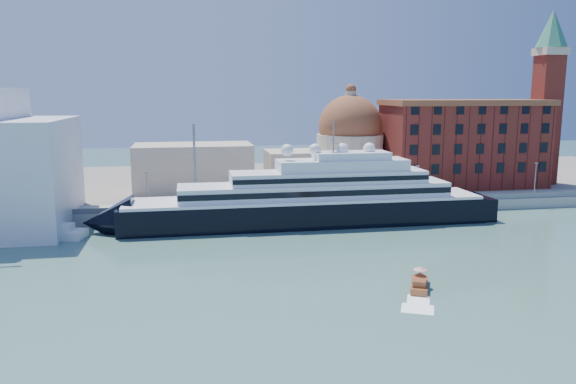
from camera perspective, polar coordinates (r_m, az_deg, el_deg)
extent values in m
plane|color=#3A645C|center=(94.99, 3.33, -6.52)|extent=(400.00, 400.00, 0.00)
cube|color=gray|center=(126.99, -0.27, -1.67)|extent=(180.00, 10.00, 2.50)
cube|color=slate|center=(166.92, -2.72, 1.06)|extent=(260.00, 72.00, 2.00)
cube|color=slate|center=(122.28, 0.10, -1.25)|extent=(180.00, 0.10, 1.20)
cube|color=black|center=(116.68, 1.78, -2.29)|extent=(75.10, 11.55, 6.26)
cone|color=black|center=(115.26, -17.81, -2.94)|extent=(9.63, 11.55, 11.55)
cube|color=black|center=(129.73, 18.23, -1.63)|extent=(5.78, 10.59, 5.78)
cube|color=white|center=(116.01, 1.79, -0.67)|extent=(73.17, 11.75, 0.58)
cube|color=white|center=(116.11, 2.73, 0.20)|extent=(55.84, 9.63, 2.89)
cube|color=black|center=(111.50, 3.28, -0.21)|extent=(55.84, 0.15, 1.16)
cube|color=white|center=(116.36, 4.12, 1.55)|extent=(40.44, 8.67, 2.50)
cube|color=white|center=(116.78, 5.51, 2.76)|extent=(26.96, 7.70, 2.31)
cube|color=white|center=(117.09, 6.44, 3.71)|extent=(15.41, 6.74, 1.54)
cylinder|color=slate|center=(115.67, 4.64, 5.67)|extent=(0.29, 0.29, 6.74)
sphere|color=white|center=(113.82, -0.08, 4.27)|extent=(2.50, 2.50, 2.50)
sphere|color=white|center=(114.98, 2.76, 4.32)|extent=(2.50, 2.50, 2.50)
sphere|color=white|center=(116.41, 5.54, 4.36)|extent=(2.50, 2.50, 2.50)
sphere|color=white|center=(118.11, 8.25, 4.38)|extent=(2.50, 2.50, 2.50)
cube|color=white|center=(115.16, -23.07, -4.01)|extent=(14.18, 7.59, 1.80)
cube|color=white|center=(113.85, -22.11, -3.35)|extent=(5.04, 3.80, 1.35)
cube|color=brown|center=(81.72, 13.21, -9.27)|extent=(4.86, 7.04, 1.12)
cube|color=brown|center=(80.35, 13.21, -8.89)|extent=(2.80, 3.30, 0.90)
cylinder|color=slate|center=(81.81, 13.26, -8.22)|extent=(0.07, 0.07, 1.79)
cone|color=red|center=(81.50, 13.29, -7.54)|extent=(2.02, 2.02, 0.45)
cube|color=maroon|center=(159.20, 17.36, 4.53)|extent=(42.00, 18.00, 22.00)
cube|color=brown|center=(158.60, 17.58, 8.67)|extent=(43.00, 19.00, 1.50)
cube|color=maroon|center=(171.21, 24.66, 6.62)|extent=(6.00, 6.00, 35.00)
cube|color=beige|center=(171.39, 25.13, 12.79)|extent=(7.00, 7.00, 2.00)
cone|color=#3B8261|center=(171.88, 25.28, 14.78)|extent=(8.40, 8.40, 10.00)
cylinder|color=beige|center=(153.87, 6.27, 3.25)|extent=(18.00, 18.00, 14.00)
sphere|color=brown|center=(153.08, 6.33, 6.60)|extent=(17.00, 17.00, 17.00)
cylinder|color=beige|center=(152.81, 6.39, 9.59)|extent=(3.00, 3.00, 3.00)
cube|color=beige|center=(148.81, 1.29, 2.30)|extent=(18.00, 14.00, 10.00)
cube|color=beige|center=(147.69, -9.58, 2.50)|extent=(30.00, 16.00, 12.00)
cylinder|color=slate|center=(121.49, -14.09, 0.00)|extent=(0.24, 0.24, 8.00)
cube|color=slate|center=(120.87, -14.17, 1.92)|extent=(0.80, 0.30, 0.25)
cylinder|color=slate|center=(123.12, -0.03, 0.44)|extent=(0.24, 0.24, 8.00)
cube|color=slate|center=(122.50, -0.03, 2.33)|extent=(0.80, 0.30, 0.25)
cylinder|color=slate|center=(131.74, 12.92, 0.82)|extent=(0.24, 0.24, 8.00)
cube|color=slate|center=(131.16, 12.99, 2.59)|extent=(0.80, 0.30, 0.25)
cylinder|color=slate|center=(146.13, 23.81, 1.10)|extent=(0.24, 0.24, 8.00)
cube|color=slate|center=(145.61, 23.92, 2.70)|extent=(0.80, 0.30, 0.25)
cylinder|color=slate|center=(122.45, -9.45, 2.62)|extent=(0.50, 0.50, 18.00)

